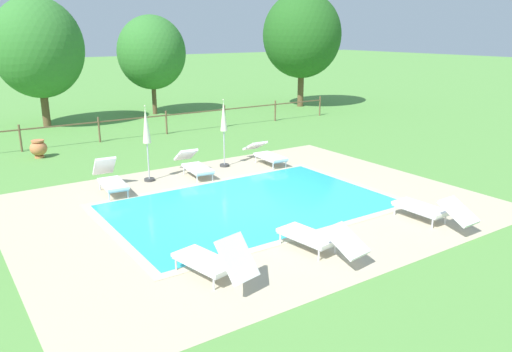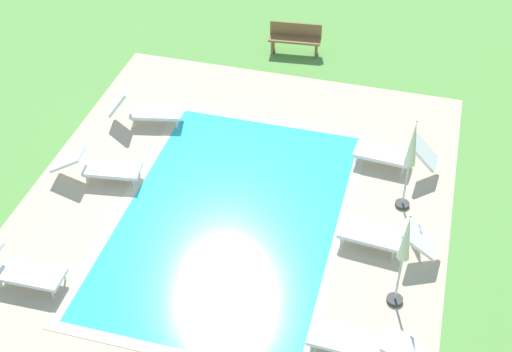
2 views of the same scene
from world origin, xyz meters
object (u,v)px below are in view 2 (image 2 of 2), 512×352
(sun_lounger_south_mid, at_px, (146,109))
(patio_umbrella_closed_row_west, at_px, (405,247))
(patio_umbrella_closed_row_mid_west, at_px, (412,152))
(sun_lounger_south_near_corner, at_px, (361,342))
(wooden_bench_lawn_side, at_px, (295,38))
(sun_lounger_north_mid, at_px, (17,270))
(sun_lounger_north_far, at_px, (385,236))
(sun_lounger_north_end, at_px, (100,167))
(sun_lounger_north_near_steps, at_px, (394,154))

(sun_lounger_south_mid, xyz_separation_m, patio_umbrella_closed_row_west, (4.27, 6.85, 1.10))
(sun_lounger_south_mid, height_order, patio_umbrella_closed_row_mid_west, patio_umbrella_closed_row_mid_west)
(sun_lounger_south_near_corner, height_order, wooden_bench_lawn_side, wooden_bench_lawn_side)
(sun_lounger_south_mid, height_order, patio_umbrella_closed_row_west, patio_umbrella_closed_row_west)
(sun_lounger_north_mid, distance_m, patio_umbrella_closed_row_west, 7.50)
(sun_lounger_north_far, relative_size, patio_umbrella_closed_row_mid_west, 0.89)
(sun_lounger_north_end, height_order, wooden_bench_lawn_side, wooden_bench_lawn_side)
(sun_lounger_north_near_steps, bearing_deg, sun_lounger_south_mid, -91.39)
(sun_lounger_north_end, height_order, sun_lounger_south_near_corner, sun_lounger_north_end)
(patio_umbrella_closed_row_west, relative_size, patio_umbrella_closed_row_mid_west, 0.98)
(sun_lounger_south_near_corner, distance_m, sun_lounger_south_mid, 8.54)
(sun_lounger_north_end, distance_m, sun_lounger_south_near_corner, 7.36)
(sun_lounger_north_end, relative_size, patio_umbrella_closed_row_mid_west, 0.90)
(sun_lounger_north_mid, distance_m, patio_umbrella_closed_row_mid_west, 8.36)
(sun_lounger_north_near_steps, relative_size, sun_lounger_south_near_corner, 0.94)
(patio_umbrella_closed_row_west, distance_m, patio_umbrella_closed_row_mid_west, 2.80)
(sun_lounger_south_near_corner, xyz_separation_m, patio_umbrella_closed_row_mid_west, (-4.20, 0.30, 1.19))
(sun_lounger_north_near_steps, height_order, sun_lounger_north_far, sun_lounger_north_near_steps)
(sun_lounger_south_mid, xyz_separation_m, wooden_bench_lawn_side, (-4.41, 2.88, 0.07))
(sun_lounger_north_near_steps, bearing_deg, patio_umbrella_closed_row_west, 7.53)
(sun_lounger_north_end, bearing_deg, sun_lounger_north_far, 85.32)
(sun_lounger_south_mid, bearing_deg, sun_lounger_north_end, -4.73)
(wooden_bench_lawn_side, bearing_deg, sun_lounger_south_mid, -33.16)
(sun_lounger_north_mid, relative_size, sun_lounger_south_near_corner, 0.99)
(sun_lounger_north_mid, bearing_deg, sun_lounger_south_mid, 175.77)
(sun_lounger_south_near_corner, bearing_deg, patio_umbrella_closed_row_west, 161.77)
(sun_lounger_north_end, bearing_deg, sun_lounger_north_mid, -3.87)
(sun_lounger_north_mid, xyz_separation_m, sun_lounger_south_mid, (-5.73, 0.42, 0.04))
(sun_lounger_north_near_steps, distance_m, wooden_bench_lawn_side, 5.70)
(sun_lounger_north_near_steps, relative_size, sun_lounger_south_mid, 1.03)
(sun_lounger_north_near_steps, relative_size, sun_lounger_north_end, 0.93)
(sun_lounger_south_near_corner, height_order, patio_umbrella_closed_row_mid_west, patio_umbrella_closed_row_mid_west)
(sun_lounger_south_mid, distance_m, patio_umbrella_closed_row_west, 8.14)
(sun_lounger_north_far, height_order, sun_lounger_south_mid, sun_lounger_south_mid)
(sun_lounger_north_far, relative_size, sun_lounger_north_end, 0.98)
(sun_lounger_north_mid, relative_size, sun_lounger_north_far, 0.99)
(patio_umbrella_closed_row_mid_west, bearing_deg, wooden_bench_lawn_side, -147.12)
(sun_lounger_north_near_steps, xyz_separation_m, patio_umbrella_closed_row_mid_west, (1.32, 0.38, 1.16))
(sun_lounger_north_end, xyz_separation_m, sun_lounger_south_mid, (-2.37, 0.20, 0.04))
(sun_lounger_north_mid, bearing_deg, sun_lounger_north_end, 176.13)
(sun_lounger_north_far, height_order, sun_lounger_south_near_corner, sun_lounger_north_far)
(sun_lounger_south_mid, bearing_deg, sun_lounger_south_near_corner, 48.36)
(sun_lounger_north_far, bearing_deg, wooden_bench_lawn_side, -154.06)
(patio_umbrella_closed_row_mid_west, bearing_deg, patio_umbrella_closed_row_west, 3.41)
(sun_lounger_north_end, relative_size, wooden_bench_lawn_side, 1.38)
(sun_lounger_north_near_steps, height_order, sun_lounger_north_mid, sun_lounger_north_near_steps)
(sun_lounger_north_near_steps, xyz_separation_m, sun_lounger_south_near_corner, (5.52, 0.08, -0.03))
(sun_lounger_north_near_steps, xyz_separation_m, patio_umbrella_closed_row_west, (4.11, 0.54, 1.11))
(patio_umbrella_closed_row_west, relative_size, wooden_bench_lawn_side, 1.50)
(sun_lounger_north_far, height_order, patio_umbrella_closed_row_west, patio_umbrella_closed_row_west)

